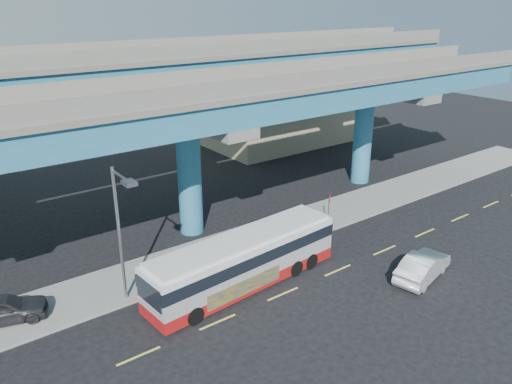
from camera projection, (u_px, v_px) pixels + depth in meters
ground at (279, 291)px, 25.95m from camera, size 120.00×120.00×0.00m
sidewalk at (221, 250)px, 30.03m from camera, size 70.00×4.00×0.15m
lane_markings at (283, 294)px, 25.73m from camera, size 58.00×0.12×0.01m
viaduct at (184, 91)px, 29.43m from camera, size 52.00×12.40×11.70m
building_beige at (274, 109)px, 51.88m from camera, size 14.00×10.23×7.00m
transit_bus at (244, 259)px, 25.93m from camera, size 11.33×3.24×2.87m
sedan at (423, 266)px, 26.98m from camera, size 3.39×4.99×1.43m
parked_car at (2, 309)px, 23.07m from camera, size 3.66×4.75×1.33m
street_lamp at (122, 218)px, 23.08m from camera, size 0.50×2.31×6.97m
stop_sign at (329, 202)px, 32.68m from camera, size 0.49×0.53×2.30m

